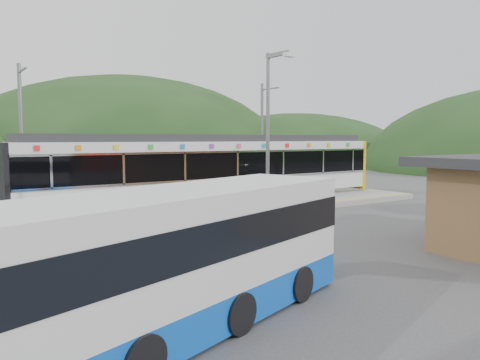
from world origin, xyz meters
TOP-DOWN VIEW (x-y plane):
  - ground at (0.00, 0.00)m, footprint 120.00×120.00m
  - hills at (6.19, 5.29)m, footprint 146.00×149.00m
  - platform at (0.00, 3.30)m, footprint 26.00×3.20m
  - yellow_line at (0.00, 2.00)m, footprint 26.00×0.10m
  - train at (1.88, 6.00)m, footprint 20.44×3.01m
  - catenary_mast_west at (-7.00, 8.56)m, footprint 0.18×1.80m
  - catenary_mast_east at (7.00, 8.56)m, footprint 0.18×1.80m
  - bus at (-7.70, -7.70)m, footprint 9.83×5.08m
  - lamp_post at (-1.71, -3.36)m, footprint 0.36×1.10m

SIDE VIEW (x-z plane):
  - ground at x=0.00m, z-range 0.00..0.00m
  - hills at x=6.19m, z-range -13.00..13.00m
  - platform at x=0.00m, z-range 0.00..0.30m
  - yellow_line at x=0.00m, z-range 0.30..0.31m
  - bus at x=-7.70m, z-range -0.05..2.57m
  - train at x=1.88m, z-range 0.19..3.93m
  - catenary_mast_west at x=-7.00m, z-range 0.15..7.15m
  - catenary_mast_east at x=7.00m, z-range 0.15..7.15m
  - lamp_post at x=-1.71m, z-range 0.60..6.85m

